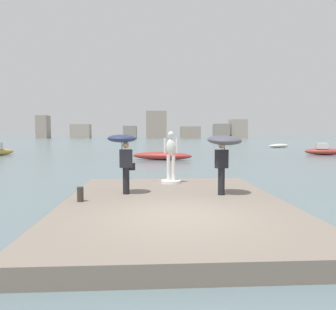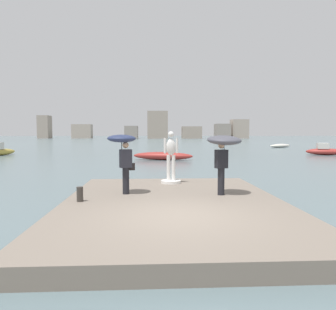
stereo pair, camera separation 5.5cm
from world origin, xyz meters
name	(u,v)px [view 2 (the right image)]	position (x,y,z in m)	size (l,w,h in m)	color
ground_plane	(156,149)	(0.00, 40.00, 0.00)	(400.00, 400.00, 0.00)	slate
pier	(174,207)	(0.00, 1.65, 0.20)	(6.57, 9.31, 0.40)	slate
statue_white_figure	(171,162)	(0.13, 5.05, 1.24)	(0.80, 0.80, 2.09)	white
onlooker_left	(123,148)	(-1.59, 2.81, 1.94)	(1.21, 1.21, 1.98)	black
onlooker_right	(224,146)	(1.69, 2.53, 2.00)	(1.39, 1.41, 1.98)	black
mooring_bollard	(80,194)	(-2.78, 1.69, 0.62)	(0.19, 0.19, 0.44)	#38332D
boat_mid	(280,146)	(20.67, 44.41, 0.29)	(5.02, 3.92, 0.58)	silver
boat_far	(325,151)	(18.32, 26.36, 0.46)	(4.28, 2.68, 1.30)	#9E2D28
boat_leftward	(163,156)	(0.37, 20.94, 0.35)	(5.58, 2.69, 0.70)	#9E2D28
distant_skyline	(155,129)	(1.14, 129.51, 3.98)	(89.46, 13.62, 11.33)	gray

